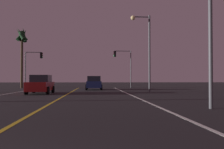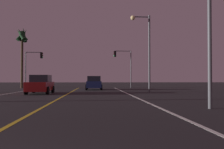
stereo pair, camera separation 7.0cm
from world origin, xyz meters
TOP-DOWN VIEW (x-y plane):
  - lane_edge_right at (5.40, 14.70)m, footprint 0.16×41.39m
  - lane_center_divider at (0.00, 14.70)m, footprint 0.16×41.39m
  - car_ahead_far at (2.30, 29.13)m, footprint 2.02×4.30m
  - car_oncoming at (-2.52, 20.86)m, footprint 2.02×4.30m
  - traffic_light_near_right at (6.71, 35.89)m, footprint 2.76×0.36m
  - traffic_light_near_left at (-6.74, 35.89)m, footprint 2.65×0.36m
  - street_lamp_right_far at (7.12, 20.97)m, footprint 1.88×0.44m
  - palm_tree_left_far at (-8.36, 35.46)m, footprint 2.12×2.04m

SIDE VIEW (x-z plane):
  - lane_edge_right at x=5.40m, z-range 0.00..0.01m
  - lane_center_divider at x=0.00m, z-range 0.00..0.01m
  - car_ahead_far at x=2.30m, z-range -0.03..1.67m
  - car_oncoming at x=-2.52m, z-range -0.03..1.67m
  - traffic_light_near_left at x=-6.74m, z-range 1.29..6.70m
  - traffic_light_near_right at x=6.71m, z-range 1.35..7.04m
  - street_lamp_right_far at x=7.12m, z-range 1.02..8.37m
  - palm_tree_left_far at x=-8.36m, z-range 2.63..11.62m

